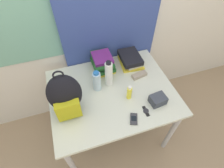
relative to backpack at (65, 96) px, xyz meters
The scene contains 14 objects.
ground_plane 1.11m from the backpack, 43.20° to the right, with size 12.00×12.00×0.00m, color #9E8466.
wall_back 0.77m from the backpack, 56.58° to the left, with size 6.00×0.06×2.50m.
curtain_blue 0.81m from the backpack, 45.21° to the left, with size 0.95×0.04×2.50m.
desk 0.49m from the backpack, ahead, with size 1.12×0.89×0.78m.
backpack is the anchor object (origin of this frame).
book_stack_left 0.56m from the backpack, 42.07° to the left, with size 0.20×0.29×0.17m.
book_stack_center 0.79m from the backpack, 27.42° to the left, with size 0.24×0.27×0.11m.
water_bottle 0.33m from the backpack, 26.44° to the left, with size 0.07×0.07×0.22m.
sports_bottle 0.44m from the backpack, 22.04° to the left, with size 0.07×0.07×0.28m.
sunscreen_bottle 0.53m from the backpack, ahead, with size 0.04×0.04×0.15m.
cell_phone 0.57m from the backpack, 28.74° to the right, with size 0.09×0.11×0.02m.
sunglasses_case 0.74m from the backpack, 12.69° to the left, with size 0.16×0.08×0.04m.
camera_pouch 0.77m from the backpack, 13.05° to the right, with size 0.14×0.12×0.08m.
wristwatch 0.67m from the backpack, 20.30° to the right, with size 0.05×0.10×0.01m.
Camera 1 is at (-0.30, -0.48, 2.04)m, focal length 28.00 mm.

